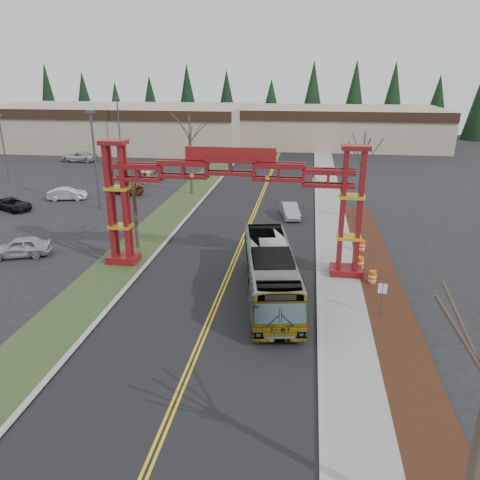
% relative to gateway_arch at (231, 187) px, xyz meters
% --- Properties ---
extents(ground, '(200.00, 200.00, 0.00)m').
position_rel_gateway_arch_xyz_m(ground, '(-0.00, -18.00, -5.98)').
color(ground, black).
rests_on(ground, ground).
extents(road, '(12.00, 110.00, 0.02)m').
position_rel_gateway_arch_xyz_m(road, '(-0.00, 7.00, -5.97)').
color(road, black).
rests_on(road, ground).
extents(lane_line_left, '(0.12, 100.00, 0.01)m').
position_rel_gateway_arch_xyz_m(lane_line_left, '(-0.12, 7.00, -5.96)').
color(lane_line_left, yellow).
rests_on(lane_line_left, road).
extents(lane_line_right, '(0.12, 100.00, 0.01)m').
position_rel_gateway_arch_xyz_m(lane_line_right, '(0.12, 7.00, -5.96)').
color(lane_line_right, yellow).
rests_on(lane_line_right, road).
extents(curb_right, '(0.30, 110.00, 0.15)m').
position_rel_gateway_arch_xyz_m(curb_right, '(6.15, 7.00, -5.91)').
color(curb_right, '#AAAAA4').
rests_on(curb_right, ground).
extents(sidewalk_right, '(2.60, 110.00, 0.14)m').
position_rel_gateway_arch_xyz_m(sidewalk_right, '(7.60, 7.00, -5.91)').
color(sidewalk_right, gray).
rests_on(sidewalk_right, ground).
extents(landscape_strip, '(2.60, 50.00, 0.12)m').
position_rel_gateway_arch_xyz_m(landscape_strip, '(10.20, -8.00, -5.92)').
color(landscape_strip, black).
rests_on(landscape_strip, ground).
extents(grass_median, '(4.00, 110.00, 0.08)m').
position_rel_gateway_arch_xyz_m(grass_median, '(-8.00, 7.00, -5.94)').
color(grass_median, '#2E4623').
rests_on(grass_median, ground).
extents(curb_left, '(0.30, 110.00, 0.15)m').
position_rel_gateway_arch_xyz_m(curb_left, '(-6.15, 7.00, -5.91)').
color(curb_left, '#AAAAA4').
rests_on(curb_left, ground).
extents(gateway_arch, '(18.20, 1.60, 8.90)m').
position_rel_gateway_arch_xyz_m(gateway_arch, '(0.00, 0.00, 0.00)').
color(gateway_arch, '#65100D').
rests_on(gateway_arch, ground).
extents(retail_building_west, '(46.00, 22.30, 7.50)m').
position_rel_gateway_arch_xyz_m(retail_building_west, '(-30.00, 53.96, -2.22)').
color(retail_building_west, tan).
rests_on(retail_building_west, ground).
extents(retail_building_east, '(38.00, 20.30, 7.00)m').
position_rel_gateway_arch_xyz_m(retail_building_east, '(10.00, 61.95, -2.47)').
color(retail_building_east, tan).
rests_on(retail_building_east, ground).
extents(conifer_treeline, '(116.10, 5.60, 13.00)m').
position_rel_gateway_arch_xyz_m(conifer_treeline, '(0.25, 74.00, 0.50)').
color(conifer_treeline, black).
rests_on(conifer_treeline, ground).
extents(transit_bus, '(4.69, 11.95, 3.25)m').
position_rel_gateway_arch_xyz_m(transit_bus, '(3.10, -4.00, -4.36)').
color(transit_bus, '#9B9EA2').
rests_on(transit_bus, ground).
extents(silver_sedan, '(2.33, 4.38, 1.37)m').
position_rel_gateway_arch_xyz_m(silver_sedan, '(3.54, 13.21, -5.30)').
color(silver_sedan, '#A5A8AD').
rests_on(silver_sedan, ground).
extents(parked_car_near_a, '(4.85, 3.27, 1.53)m').
position_rel_gateway_arch_xyz_m(parked_car_near_a, '(-16.18, 0.00, -5.22)').
color(parked_car_near_a, '#B8B8C0').
rests_on(parked_car_near_a, ground).
extents(parked_car_near_b, '(4.30, 2.38, 1.34)m').
position_rel_gateway_arch_xyz_m(parked_car_near_b, '(-20.85, 16.28, -5.31)').
color(parked_car_near_b, white).
rests_on(parked_car_near_b, ground).
extents(parked_car_near_c, '(4.87, 3.67, 1.23)m').
position_rel_gateway_arch_xyz_m(parked_car_near_c, '(-24.35, 11.67, -5.37)').
color(parked_car_near_c, black).
rests_on(parked_car_near_c, ground).
extents(parked_car_mid_a, '(4.82, 3.17, 1.30)m').
position_rel_gateway_arch_xyz_m(parked_car_mid_a, '(-15.60, 19.75, -5.33)').
color(parked_car_mid_a, maroon).
rests_on(parked_car_mid_a, ground).
extents(parked_car_far_a, '(1.59, 4.31, 1.41)m').
position_rel_gateway_arch_xyz_m(parked_car_far_a, '(-16.69, 31.66, -5.28)').
color(parked_car_far_a, '#B9BBC2').
rests_on(parked_car_far_a, ground).
extents(parked_car_far_b, '(5.48, 2.58, 1.52)m').
position_rel_gateway_arch_xyz_m(parked_car_far_b, '(-30.49, 38.43, -5.22)').
color(parked_car_far_b, silver).
rests_on(parked_car_far_b, ground).
extents(bare_tree_median_mid, '(2.95, 2.95, 6.64)m').
position_rel_gateway_arch_xyz_m(bare_tree_median_mid, '(-8.00, 2.98, -1.32)').
color(bare_tree_median_mid, '#382D26').
rests_on(bare_tree_median_mid, ground).
extents(bare_tree_median_far, '(3.36, 3.36, 9.01)m').
position_rel_gateway_arch_xyz_m(bare_tree_median_far, '(-8.00, 20.71, 0.75)').
color(bare_tree_median_far, '#382D26').
rests_on(bare_tree_median_far, ground).
extents(bare_tree_right_far, '(3.23, 3.23, 8.21)m').
position_rel_gateway_arch_xyz_m(bare_tree_right_far, '(10.00, 13.52, 0.05)').
color(bare_tree_right_far, '#382D26').
rests_on(bare_tree_right_far, ground).
extents(light_pole_near, '(0.85, 0.42, 9.76)m').
position_rel_gateway_arch_xyz_m(light_pole_near, '(-15.85, 13.43, -0.34)').
color(light_pole_near, '#3F3F44').
rests_on(light_pole_near, ground).
extents(light_pole_mid, '(0.72, 0.36, 8.31)m').
position_rel_gateway_arch_xyz_m(light_pole_mid, '(-32.95, 24.00, -1.18)').
color(light_pole_mid, '#3F3F44').
rests_on(light_pole_mid, ground).
extents(light_pole_far, '(0.82, 0.41, 9.51)m').
position_rel_gateway_arch_xyz_m(light_pole_far, '(-24.76, 41.54, -0.48)').
color(light_pole_far, '#3F3F44').
rests_on(light_pole_far, ground).
extents(street_sign, '(0.49, 0.09, 2.13)m').
position_rel_gateway_arch_xyz_m(street_sign, '(9.53, -5.75, -4.45)').
color(street_sign, '#3F3F44').
rests_on(street_sign, ground).
extents(barrel_south, '(0.52, 0.52, 0.95)m').
position_rel_gateway_arch_xyz_m(barrel_south, '(9.61, -1.25, -5.51)').
color(barrel_south, '#F45A0D').
rests_on(barrel_south, ground).
extents(barrel_mid, '(0.58, 0.58, 1.07)m').
position_rel_gateway_arch_xyz_m(barrel_mid, '(8.97, 0.87, -5.45)').
color(barrel_mid, '#F45A0D').
rests_on(barrel_mid, ground).
extents(barrel_north, '(0.53, 0.53, 0.99)m').
position_rel_gateway_arch_xyz_m(barrel_north, '(9.48, 4.66, -5.49)').
color(barrel_north, '#F45A0D').
rests_on(barrel_north, ground).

